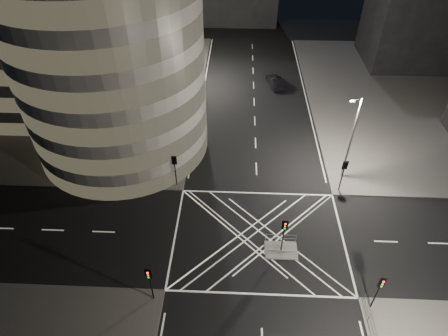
{
  "coord_description": "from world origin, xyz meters",
  "views": [
    {
      "loc": [
        -2.32,
        -22.85,
        28.3
      ],
      "look_at": [
        -3.6,
        6.5,
        3.0
      ],
      "focal_mm": 30.0,
      "sensor_mm": 36.0,
      "label": 1
    }
  ],
  "objects_px": {
    "traffic_signal_fl": "(175,165)",
    "street_lamp_right_far": "(351,137)",
    "street_lamp_left_far": "(191,50)",
    "traffic_signal_island": "(284,230)",
    "sedan": "(275,82)",
    "traffic_signal_nr": "(380,288)",
    "traffic_signal_fr": "(344,170)",
    "traffic_signal_nl": "(150,279)",
    "street_lamp_left_near": "(174,117)",
    "central_island": "(281,250)"
  },
  "relations": [
    {
      "from": "central_island",
      "to": "street_lamp_left_near",
      "type": "distance_m",
      "value": 18.52
    },
    {
      "from": "traffic_signal_nl",
      "to": "traffic_signal_fr",
      "type": "relative_size",
      "value": 1.0
    },
    {
      "from": "traffic_signal_fl",
      "to": "traffic_signal_nl",
      "type": "height_order",
      "value": "same"
    },
    {
      "from": "sedan",
      "to": "street_lamp_right_far",
      "type": "bearing_deg",
      "value": 93.58
    },
    {
      "from": "traffic_signal_nl",
      "to": "traffic_signal_island",
      "type": "xyz_separation_m",
      "value": [
        10.8,
        5.3,
        0.0
      ]
    },
    {
      "from": "traffic_signal_nr",
      "to": "traffic_signal_island",
      "type": "bearing_deg",
      "value": 142.07
    },
    {
      "from": "central_island",
      "to": "traffic_signal_island",
      "type": "distance_m",
      "value": 2.84
    },
    {
      "from": "traffic_signal_nr",
      "to": "street_lamp_left_near",
      "type": "bearing_deg",
      "value": 134.13
    },
    {
      "from": "traffic_signal_fl",
      "to": "street_lamp_right_far",
      "type": "bearing_deg",
      "value": 6.88
    },
    {
      "from": "traffic_signal_nl",
      "to": "street_lamp_left_near",
      "type": "xyz_separation_m",
      "value": [
        -0.64,
        18.8,
        2.63
      ]
    },
    {
      "from": "street_lamp_left_far",
      "to": "sedan",
      "type": "height_order",
      "value": "street_lamp_left_far"
    },
    {
      "from": "street_lamp_left_near",
      "to": "street_lamp_left_far",
      "type": "bearing_deg",
      "value": 90.0
    },
    {
      "from": "central_island",
      "to": "traffic_signal_fl",
      "type": "relative_size",
      "value": 0.75
    },
    {
      "from": "traffic_signal_island",
      "to": "sedan",
      "type": "bearing_deg",
      "value": 87.66
    },
    {
      "from": "traffic_signal_fr",
      "to": "street_lamp_left_near",
      "type": "relative_size",
      "value": 0.4
    },
    {
      "from": "traffic_signal_nl",
      "to": "street_lamp_right_far",
      "type": "bearing_deg",
      "value": 40.91
    },
    {
      "from": "traffic_signal_fl",
      "to": "street_lamp_left_far",
      "type": "relative_size",
      "value": 0.4
    },
    {
      "from": "traffic_signal_fl",
      "to": "traffic_signal_nl",
      "type": "distance_m",
      "value": 13.6
    },
    {
      "from": "traffic_signal_fr",
      "to": "street_lamp_left_near",
      "type": "height_order",
      "value": "street_lamp_left_near"
    },
    {
      "from": "central_island",
      "to": "traffic_signal_fl",
      "type": "height_order",
      "value": "traffic_signal_fl"
    },
    {
      "from": "traffic_signal_fl",
      "to": "traffic_signal_fr",
      "type": "height_order",
      "value": "same"
    },
    {
      "from": "traffic_signal_island",
      "to": "street_lamp_left_far",
      "type": "xyz_separation_m",
      "value": [
        -11.44,
        31.5,
        2.63
      ]
    },
    {
      "from": "traffic_signal_fl",
      "to": "traffic_signal_fr",
      "type": "distance_m",
      "value": 17.6
    },
    {
      "from": "traffic_signal_fl",
      "to": "traffic_signal_island",
      "type": "height_order",
      "value": "same"
    },
    {
      "from": "street_lamp_right_far",
      "to": "sedan",
      "type": "distance_m",
      "value": 22.3
    },
    {
      "from": "traffic_signal_fr",
      "to": "traffic_signal_island",
      "type": "height_order",
      "value": "same"
    },
    {
      "from": "street_lamp_left_far",
      "to": "central_island",
      "type": "bearing_deg",
      "value": -70.05
    },
    {
      "from": "traffic_signal_nl",
      "to": "traffic_signal_fr",
      "type": "height_order",
      "value": "same"
    },
    {
      "from": "traffic_signal_nl",
      "to": "street_lamp_left_far",
      "type": "height_order",
      "value": "street_lamp_left_far"
    },
    {
      "from": "traffic_signal_fr",
      "to": "traffic_signal_nr",
      "type": "relative_size",
      "value": 1.0
    },
    {
      "from": "traffic_signal_fl",
      "to": "traffic_signal_nl",
      "type": "relative_size",
      "value": 1.0
    },
    {
      "from": "street_lamp_left_near",
      "to": "traffic_signal_nr",
      "type": "bearing_deg",
      "value": -45.87
    },
    {
      "from": "traffic_signal_island",
      "to": "sedan",
      "type": "xyz_separation_m",
      "value": [
        1.28,
        31.39,
        -2.14
      ]
    },
    {
      "from": "traffic_signal_nl",
      "to": "street_lamp_left_near",
      "type": "distance_m",
      "value": 18.99
    },
    {
      "from": "central_island",
      "to": "street_lamp_right_far",
      "type": "height_order",
      "value": "street_lamp_right_far"
    },
    {
      "from": "traffic_signal_fl",
      "to": "traffic_signal_nr",
      "type": "distance_m",
      "value": 22.24
    },
    {
      "from": "street_lamp_left_near",
      "to": "sedan",
      "type": "relative_size",
      "value": 2.14
    },
    {
      "from": "street_lamp_left_far",
      "to": "street_lamp_right_far",
      "type": "xyz_separation_m",
      "value": [
        18.87,
        -21.0,
        0.0
      ]
    },
    {
      "from": "traffic_signal_nl",
      "to": "street_lamp_right_far",
      "type": "height_order",
      "value": "street_lamp_right_far"
    },
    {
      "from": "traffic_signal_nl",
      "to": "street_lamp_left_near",
      "type": "relative_size",
      "value": 0.4
    },
    {
      "from": "traffic_signal_fl",
      "to": "sedan",
      "type": "xyz_separation_m",
      "value": [
        12.08,
        23.09,
        -2.14
      ]
    },
    {
      "from": "traffic_signal_fl",
      "to": "street_lamp_left_far",
      "type": "height_order",
      "value": "street_lamp_left_far"
    },
    {
      "from": "traffic_signal_nl",
      "to": "street_lamp_right_far",
      "type": "relative_size",
      "value": 0.4
    },
    {
      "from": "traffic_signal_nl",
      "to": "street_lamp_left_far",
      "type": "distance_m",
      "value": 36.9
    },
    {
      "from": "traffic_signal_island",
      "to": "street_lamp_right_far",
      "type": "xyz_separation_m",
      "value": [
        7.44,
        10.5,
        2.63
      ]
    },
    {
      "from": "traffic_signal_fl",
      "to": "street_lamp_right_far",
      "type": "distance_m",
      "value": 18.55
    },
    {
      "from": "central_island",
      "to": "traffic_signal_fr",
      "type": "bearing_deg",
      "value": 50.67
    },
    {
      "from": "traffic_signal_fl",
      "to": "traffic_signal_fr",
      "type": "bearing_deg",
      "value": 0.0
    },
    {
      "from": "traffic_signal_nl",
      "to": "traffic_signal_nr",
      "type": "bearing_deg",
      "value": 0.0
    },
    {
      "from": "traffic_signal_nl",
      "to": "traffic_signal_island",
      "type": "bearing_deg",
      "value": 26.14
    }
  ]
}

